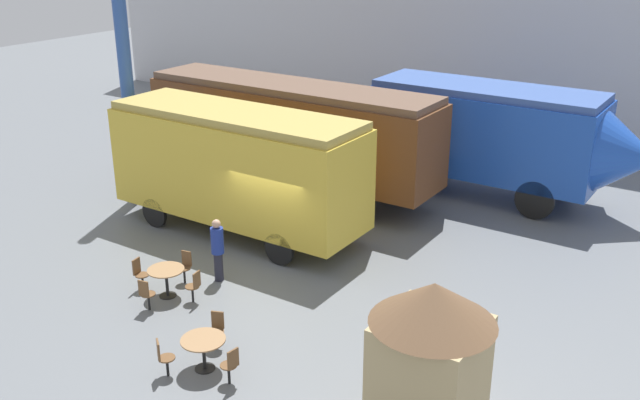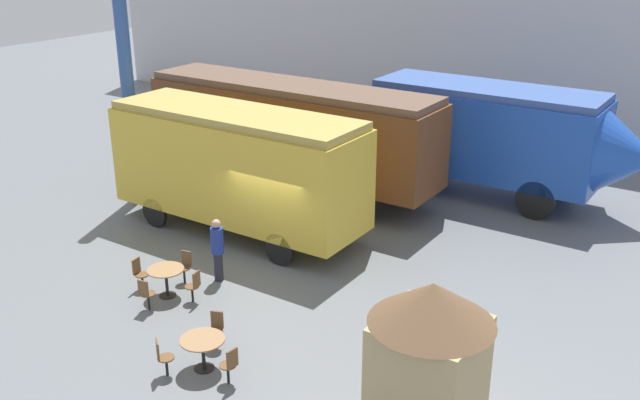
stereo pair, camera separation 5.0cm
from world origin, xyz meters
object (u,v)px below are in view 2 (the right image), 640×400
Objects in this scene: streamlined_locomotive at (506,134)px; passenger_coach_wooden at (291,127)px; cafe_table_mid at (203,344)px; ticket_kiosk at (430,348)px; cafe_chair_0 at (185,265)px; visitor_person at (217,248)px; passenger_coach_vintage at (237,164)px; cafe_table_near at (166,274)px.

passenger_coach_wooden reaches higher than streamlined_locomotive.
streamlined_locomotive reaches higher than cafe_table_mid.
cafe_table_mid is 4.95m from ticket_kiosk.
cafe_chair_0 is 0.98m from visitor_person.
streamlined_locomotive reaches higher than cafe_chair_0.
cafe_chair_0 is 8.09m from ticket_kiosk.
streamlined_locomotive is 9.22m from passenger_coach_vintage.
ticket_kiosk is at bearing -6.53° from cafe_table_near.
passenger_coach_wooden reaches higher than visitor_person.
cafe_table_mid is (2.96, -1.88, -0.02)m from cafe_table_near.
visitor_person is at bearing 126.64° from cafe_table_mid.
cafe_chair_0 is (-0.14, 0.83, -0.11)m from cafe_table_near.
cafe_table_near reaches higher than cafe_table_mid.
streamlined_locomotive is at bearing 28.66° from passenger_coach_wooden.
passenger_coach_vintage reaches higher than visitor_person.
passenger_coach_wooden is at bearing 137.01° from ticket_kiosk.
cafe_chair_0 is (-4.73, -10.67, -1.78)m from streamlined_locomotive.
cafe_table_near is at bearing 0.00° from cafe_chair_0.
cafe_table_near is (1.83, -7.99, -1.74)m from passenger_coach_wooden.
passenger_coach_vintage reaches higher than cafe_table_near.
cafe_chair_0 is at bearing -139.82° from visitor_person.
passenger_coach_wooden reaches higher than cafe_table_near.
cafe_table_mid is at bearing 39.45° from cafe_chair_0.
streamlined_locomotive is at bearing 51.88° from passenger_coach_vintage.
cafe_table_near is 1.52m from visitor_person.
visitor_person is at bearing -70.36° from passenger_coach_wooden.
passenger_coach_vintage reaches higher than cafe_chair_0.
passenger_coach_wooden is 1.34× the size of passenger_coach_vintage.
visitor_person is (0.66, 0.56, 0.45)m from cafe_chair_0.
cafe_chair_0 is at bearing 99.35° from cafe_table_near.
visitor_person is (-4.06, -10.11, -1.33)m from streamlined_locomotive.
ticket_kiosk reaches higher than visitor_person.
passenger_coach_vintage is (-5.69, -7.26, -0.09)m from streamlined_locomotive.
cafe_chair_0 is (1.69, -7.16, -1.85)m from passenger_coach_wooden.
visitor_person is at bearing 120.83° from cafe_chair_0.
ticket_kiosk is at bearing -75.96° from streamlined_locomotive.
ticket_kiosk is (3.10, -12.38, -0.62)m from streamlined_locomotive.
cafe_table_near is 7.81m from ticket_kiosk.
streamlined_locomotive is 10.12× the size of cafe_table_near.
passenger_coach_wooden reaches higher than passenger_coach_vintage.
passenger_coach_wooden reaches higher than cafe_table_mid.
ticket_kiosk is (7.82, -1.71, 1.16)m from cafe_chair_0.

